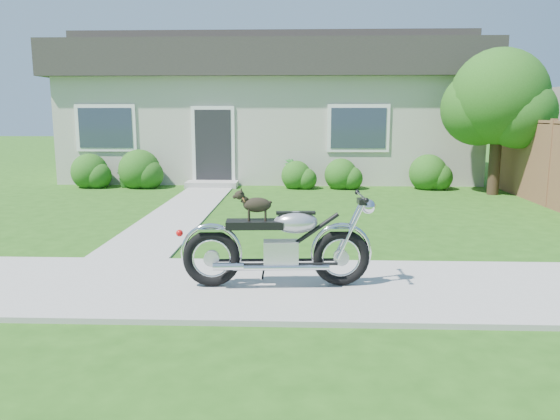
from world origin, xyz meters
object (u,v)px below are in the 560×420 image
(fence, at_px, (551,164))
(potted_plant_left, at_px, (127,176))
(house, at_px, (273,108))
(tree_near, at_px, (505,102))
(potted_plant_right, at_px, (292,174))
(motorcycle_with_dog, at_px, (281,244))

(fence, distance_m, potted_plant_left, 10.54)
(house, distance_m, tree_near, 7.40)
(potted_plant_right, bearing_deg, potted_plant_left, 180.00)
(tree_near, bearing_deg, fence, -75.76)
(motorcycle_with_dog, bearing_deg, tree_near, 52.02)
(fence, distance_m, motorcycle_with_dog, 8.07)
(potted_plant_right, xyz_separation_m, motorcycle_with_dog, (0.02, -8.60, 0.15))
(potted_plant_left, relative_size, motorcycle_with_dog, 0.29)
(tree_near, height_order, potted_plant_right, tree_near)
(motorcycle_with_dog, bearing_deg, fence, 42.42)
(potted_plant_left, distance_m, motorcycle_with_dog, 9.73)
(house, height_order, potted_plant_left, house)
(potted_plant_left, bearing_deg, motorcycle_with_dog, -62.12)
(fence, xyz_separation_m, potted_plant_right, (-5.61, 2.80, -0.55))
(tree_near, bearing_deg, motorcycle_with_dog, -124.36)
(fence, height_order, potted_plant_right, fence)
(potted_plant_left, bearing_deg, potted_plant_right, 0.00)
(fence, bearing_deg, potted_plant_left, 164.57)
(fence, xyz_separation_m, motorcycle_with_dog, (-5.59, -5.80, -0.40))
(house, xyz_separation_m, motorcycle_with_dog, (0.71, -12.04, -1.62))
(house, relative_size, tree_near, 3.53)
(potted_plant_right, relative_size, motorcycle_with_dog, 0.35)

